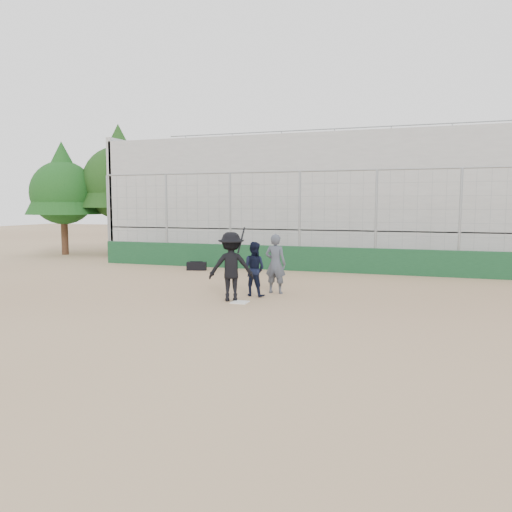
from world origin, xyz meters
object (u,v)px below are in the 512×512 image
(batter_at_plate, at_px, (231,267))
(catcher_crouched, at_px, (254,278))
(equipment_bag, at_px, (197,266))
(umpire, at_px, (275,267))

(batter_at_plate, height_order, catcher_crouched, batter_at_plate)
(catcher_crouched, relative_size, equipment_bag, 1.30)
(catcher_crouched, relative_size, umpire, 0.67)
(batter_at_plate, xyz_separation_m, equipment_bag, (-3.69, 5.62, -0.79))
(catcher_crouched, height_order, equipment_bag, catcher_crouched)
(catcher_crouched, height_order, umpire, umpire)
(batter_at_plate, bearing_deg, catcher_crouched, 65.78)
(umpire, bearing_deg, equipment_bag, -35.78)
(batter_at_plate, xyz_separation_m, catcher_crouched, (0.38, 0.85, -0.42))
(umpire, bearing_deg, catcher_crouched, 60.22)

